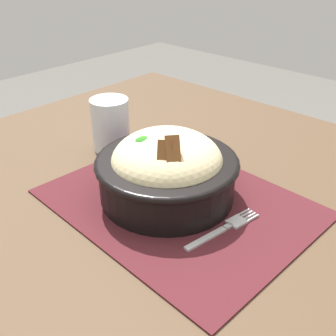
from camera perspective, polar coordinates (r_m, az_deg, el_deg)
The scene contains 5 objects.
table at distance 0.66m, azimuth 3.86°, elevation -10.67°, with size 1.13×0.94×0.70m.
placemat at distance 0.64m, azimuth 1.63°, elevation -4.71°, with size 0.39×0.30×0.00m, color #47191E.
bowl at distance 0.63m, azimuth -0.03°, elevation -0.05°, with size 0.23×0.23×0.13m.
fork at distance 0.59m, azimuth 8.00°, elevation -8.27°, with size 0.03×0.13×0.00m.
drinking_glass at distance 0.79m, azimuth -7.99°, elevation 5.63°, with size 0.07×0.07×0.10m.
Camera 1 is at (0.31, -0.40, 1.07)m, focal length 43.68 mm.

